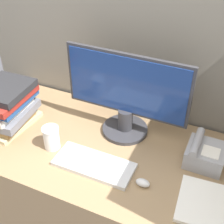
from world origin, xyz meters
The scene contains 9 objects.
cubicle_panel_rear centered at (0.00, 0.73, 0.82)m, with size 1.83×0.04×1.63m.
desk centered at (0.00, 0.35, 0.38)m, with size 1.43×0.69×0.77m.
monitor centered at (0.03, 0.51, 0.98)m, with size 0.61×0.23×0.44m.
keyboard centered at (0.00, 0.22, 0.78)m, with size 0.36×0.15×0.02m.
mouse centered at (0.24, 0.21, 0.78)m, with size 0.06×0.04×0.03m.
coffee_cup centered at (-0.24, 0.25, 0.82)m, with size 0.08×0.08×0.12m.
book_stack centered at (-0.53, 0.30, 0.89)m, with size 0.26×0.31×0.24m.
desk_telephone centered at (0.44, 0.45, 0.82)m, with size 0.17×0.18×0.13m.
paper_pile centered at (0.51, 0.21, 0.77)m, with size 0.26×0.25×0.02m.
Camera 1 is at (0.48, -0.64, 1.82)m, focal length 50.00 mm.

